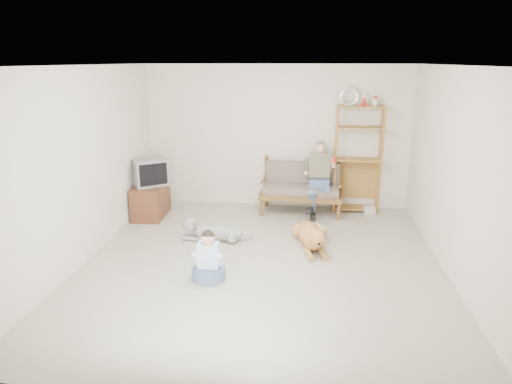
# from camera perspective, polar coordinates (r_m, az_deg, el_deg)

# --- Properties ---
(floor) EXTENTS (5.50, 5.50, 0.00)m
(floor) POSITION_cam_1_polar(r_m,az_deg,el_deg) (6.53, 0.72, -8.86)
(floor) COLOR beige
(floor) RESTS_ON ground
(ceiling) EXTENTS (5.50, 5.50, 0.00)m
(ceiling) POSITION_cam_1_polar(r_m,az_deg,el_deg) (5.92, 0.82, 15.56)
(ceiling) COLOR silver
(ceiling) RESTS_ON ground
(wall_back) EXTENTS (5.00, 0.00, 5.00)m
(wall_back) POSITION_cam_1_polar(r_m,az_deg,el_deg) (8.77, 2.59, 6.89)
(wall_back) COLOR beige
(wall_back) RESTS_ON ground
(wall_front) EXTENTS (5.00, 0.00, 5.00)m
(wall_front) POSITION_cam_1_polar(r_m,az_deg,el_deg) (3.49, -3.82, -7.72)
(wall_front) COLOR beige
(wall_front) RESTS_ON ground
(wall_left) EXTENTS (0.00, 5.50, 5.50)m
(wall_left) POSITION_cam_1_polar(r_m,az_deg,el_deg) (6.80, -20.72, 3.12)
(wall_left) COLOR beige
(wall_left) RESTS_ON ground
(wall_right) EXTENTS (0.00, 5.50, 5.50)m
(wall_right) POSITION_cam_1_polar(r_m,az_deg,el_deg) (6.35, 23.85, 1.92)
(wall_right) COLOR beige
(wall_right) RESTS_ON ground
(loveseat) EXTENTS (1.54, 0.78, 0.95)m
(loveseat) POSITION_cam_1_polar(r_m,az_deg,el_deg) (8.56, 5.68, 0.67)
(loveseat) COLOR brown
(loveseat) RESTS_ON ground
(man) EXTENTS (0.51, 0.73, 1.18)m
(man) POSITION_cam_1_polar(r_m,az_deg,el_deg) (8.35, 7.73, 1.15)
(man) COLOR slate
(man) RESTS_ON loveseat
(etagere) EXTENTS (0.88, 0.38, 2.29)m
(etagere) POSITION_cam_1_polar(r_m,az_deg,el_deg) (8.67, 12.59, 4.14)
(etagere) COLOR olive
(etagere) RESTS_ON ground
(book_stack) EXTENTS (0.22, 0.18, 0.13)m
(book_stack) POSITION_cam_1_polar(r_m,az_deg,el_deg) (8.80, 13.97, -2.17)
(book_stack) COLOR silver
(book_stack) RESTS_ON ground
(tv_stand) EXTENTS (0.54, 0.92, 0.60)m
(tv_stand) POSITION_cam_1_polar(r_m,az_deg,el_deg) (8.55, -13.03, -1.01)
(tv_stand) COLOR brown
(tv_stand) RESTS_ON ground
(crt_tv) EXTENTS (0.74, 0.71, 0.48)m
(crt_tv) POSITION_cam_1_polar(r_m,az_deg,el_deg) (8.37, -13.13, 2.47)
(crt_tv) COLOR slate
(crt_tv) RESTS_ON tv_stand
(wall_outlet) EXTENTS (0.12, 0.02, 0.08)m
(wall_outlet) POSITION_cam_1_polar(r_m,az_deg,el_deg) (9.15, -5.33, 0.49)
(wall_outlet) COLOR white
(wall_outlet) RESTS_ON ground
(golden_retriever) EXTENTS (0.53, 1.38, 0.43)m
(golden_retriever) POSITION_cam_1_polar(r_m,az_deg,el_deg) (7.05, 6.92, -5.52)
(golden_retriever) COLOR #B5853F
(golden_retriever) RESTS_ON ground
(shaggy_dog) EXTENTS (1.20, 0.29, 0.35)m
(shaggy_dog) POSITION_cam_1_polar(r_m,az_deg,el_deg) (7.30, -5.61, -4.93)
(shaggy_dog) COLOR silver
(shaggy_dog) RESTS_ON ground
(terrier) EXTENTS (0.30, 0.69, 0.26)m
(terrier) POSITION_cam_1_polar(r_m,az_deg,el_deg) (7.46, 7.86, -4.82)
(terrier) COLOR silver
(terrier) RESTS_ON ground
(child) EXTENTS (0.43, 0.43, 0.68)m
(child) POSITION_cam_1_polar(r_m,az_deg,el_deg) (6.01, -5.95, -8.68)
(child) COLOR slate
(child) RESTS_ON ground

